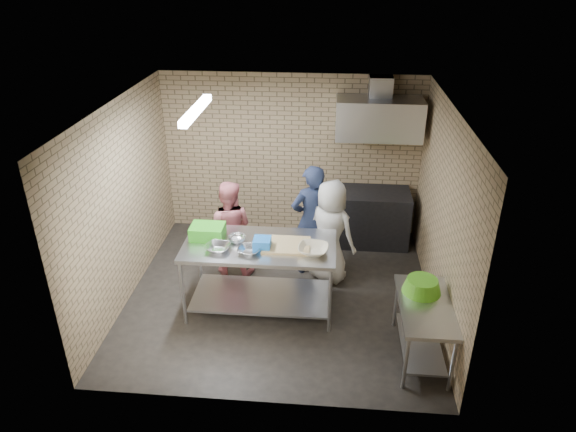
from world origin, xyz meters
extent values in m
plane|color=black|center=(0.00, 0.00, 0.00)|extent=(4.20, 4.20, 0.00)
plane|color=black|center=(0.00, 0.00, 2.70)|extent=(4.20, 4.20, 0.00)
cube|color=#9E8863|center=(0.00, 2.00, 1.35)|extent=(4.20, 0.06, 2.70)
cube|color=#9E8863|center=(0.00, -2.00, 1.35)|extent=(4.20, 0.06, 2.70)
cube|color=#9E8863|center=(-2.10, 0.00, 1.35)|extent=(0.06, 4.00, 2.70)
cube|color=#9E8863|center=(2.10, 0.00, 1.35)|extent=(0.06, 4.00, 2.70)
cube|color=silver|center=(-0.23, -0.31, 0.49)|extent=(1.97, 0.98, 0.98)
cube|color=silver|center=(1.80, -1.10, 0.38)|extent=(0.60, 1.20, 0.75)
cube|color=black|center=(1.35, 1.65, 0.45)|extent=(1.20, 0.70, 0.90)
cube|color=silver|center=(1.35, 1.70, 2.10)|extent=(1.30, 0.60, 0.60)
cube|color=#A5A8AD|center=(1.35, 1.85, 2.55)|extent=(0.35, 0.30, 0.30)
cube|color=#3F2B19|center=(1.65, 1.89, 1.92)|extent=(0.80, 0.20, 0.04)
cube|color=white|center=(-1.00, 0.00, 2.64)|extent=(0.10, 1.25, 0.08)
cube|color=green|center=(-0.93, -0.19, 1.07)|extent=(0.44, 0.33, 0.17)
cube|color=blue|center=(-0.18, -0.41, 1.05)|extent=(0.22, 0.22, 0.14)
cube|color=tan|center=(0.12, -0.33, 1.00)|extent=(0.60, 0.46, 0.03)
imported|color=silver|center=(-0.73, -0.51, 1.02)|extent=(0.34, 0.34, 0.08)
imported|color=silver|center=(-0.53, -0.26, 1.02)|extent=(0.26, 0.26, 0.07)
imported|color=#AFB2B6|center=(-0.33, -0.53, 1.02)|extent=(0.32, 0.32, 0.07)
imported|color=beige|center=(0.47, -0.46, 1.03)|extent=(0.42, 0.42, 0.09)
cylinder|color=#B22619|center=(1.40, 1.89, 2.03)|extent=(0.07, 0.07, 0.18)
cylinder|color=green|center=(1.80, 1.89, 2.02)|extent=(0.06, 0.06, 0.15)
imported|color=#141C33|center=(0.40, 0.69, 0.85)|extent=(0.73, 0.63, 1.70)
imported|color=#C66871|center=(-0.80, 0.53, 0.74)|extent=(0.74, 0.59, 1.48)
imported|color=silver|center=(0.68, 0.49, 0.78)|extent=(0.91, 0.82, 1.56)
camera|label=1|loc=(0.65, -6.08, 4.35)|focal=32.53mm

